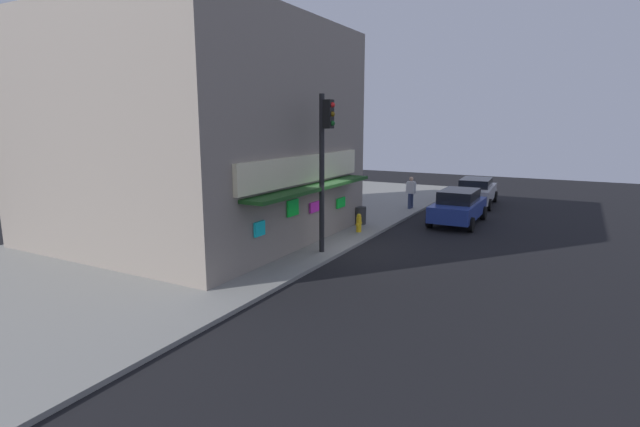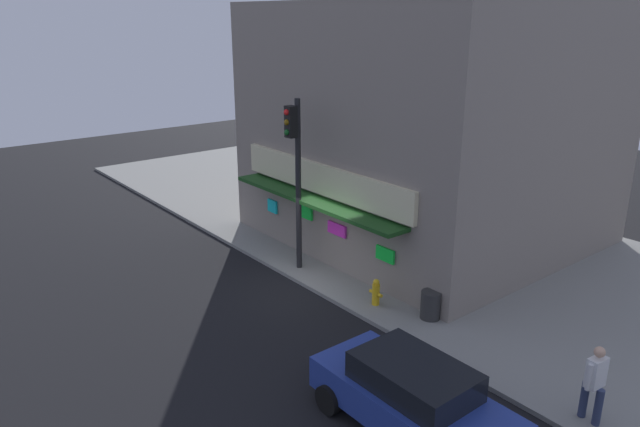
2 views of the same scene
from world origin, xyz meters
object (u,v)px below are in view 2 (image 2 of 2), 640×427
object	(u,v)px
potted_plant_by_doorway	(351,252)
trash_can	(431,305)
traffic_light	(295,164)
parked_car_blue	(413,397)
pedestrian	(595,381)
fire_hydrant	(376,292)

from	to	relation	value
potted_plant_by_doorway	trash_can	bearing A→B (deg)	-9.77
traffic_light	trash_can	distance (m)	5.91
traffic_light	parked_car_blue	size ratio (longest dim) A/B	1.26
trash_can	pedestrian	bearing A→B (deg)	-8.89
pedestrian	fire_hydrant	bearing A→B (deg)	178.57
traffic_light	pedestrian	xyz separation A→B (m)	(9.87, 0.05, -2.57)
traffic_light	pedestrian	size ratio (longest dim) A/B	3.23
fire_hydrant	potted_plant_by_doorway	distance (m)	2.85
trash_can	fire_hydrant	bearing A→B (deg)	-157.92
trash_can	potted_plant_by_doorway	size ratio (longest dim) A/B	0.92
potted_plant_by_doorway	parked_car_blue	bearing A→B (deg)	-33.02
pedestrian	potted_plant_by_doorway	distance (m)	9.06
parked_car_blue	potted_plant_by_doorway	bearing A→B (deg)	146.98
potted_plant_by_doorway	parked_car_blue	world-z (taller)	parked_car_blue
traffic_light	potted_plant_by_doorway	size ratio (longest dim) A/B	6.45
parked_car_blue	trash_can	bearing A→B (deg)	126.72
trash_can	parked_car_blue	size ratio (longest dim) A/B	0.18
fire_hydrant	trash_can	world-z (taller)	trash_can
pedestrian	trash_can	bearing A→B (deg)	171.11
traffic_light	trash_can	xyz separation A→B (m)	(4.97, 0.82, -3.10)
pedestrian	parked_car_blue	xyz separation A→B (m)	(-2.11, -2.97, -0.23)
pedestrian	parked_car_blue	size ratio (longest dim) A/B	0.39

